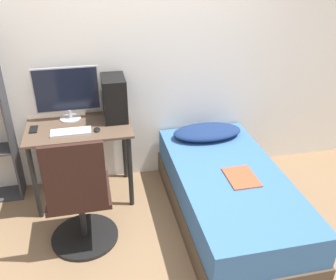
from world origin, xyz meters
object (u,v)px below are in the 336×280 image
object	(u,v)px
bed	(228,197)
keyboard	(71,132)
pc_tower	(114,98)
office_chair	(80,205)
monitor	(67,92)

from	to	relation	value
bed	keyboard	xyz separation A→B (m)	(-1.29, 0.51, 0.52)
pc_tower	keyboard	bearing A→B (deg)	-151.17
office_chair	keyboard	world-z (taller)	office_chair
pc_tower	office_chair	bearing A→B (deg)	-115.43
keyboard	bed	bearing A→B (deg)	-21.67
bed	pc_tower	xyz separation A→B (m)	(-0.88, 0.74, 0.71)
monitor	office_chair	bearing A→B (deg)	-87.28
bed	pc_tower	world-z (taller)	pc_tower
office_chair	keyboard	size ratio (longest dim) A/B	2.99
office_chair	pc_tower	world-z (taller)	pc_tower
monitor	keyboard	distance (m)	0.39
bed	pc_tower	bearing A→B (deg)	140.13
monitor	keyboard	world-z (taller)	monitor
bed	keyboard	distance (m)	1.48
office_chair	bed	bearing A→B (deg)	2.24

